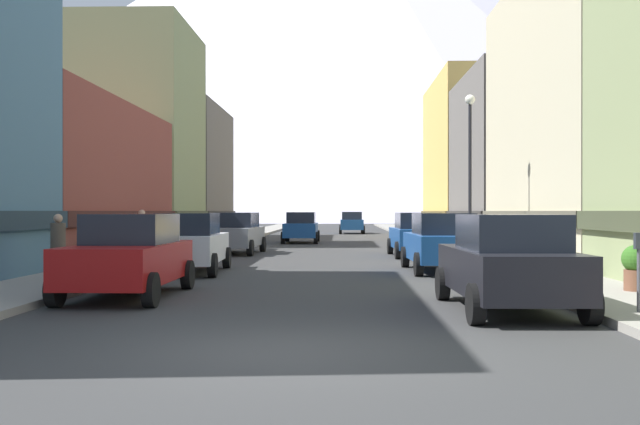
{
  "coord_description": "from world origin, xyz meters",
  "views": [
    {
      "loc": [
        0.75,
        -9.31,
        1.84
      ],
      "look_at": [
        -0.82,
        43.68,
        1.74
      ],
      "focal_mm": 40.48,
      "sensor_mm": 36.0,
      "label": 1
    }
  ],
  "objects_px": {
    "car_left_1": "(189,243)",
    "potted_plant_1": "(636,266)",
    "streetlamp_right": "(470,151)",
    "car_left_0": "(129,255)",
    "car_driving_1": "(301,227)",
    "potted_plant_0": "(98,244)",
    "trash_bin_right": "(559,258)",
    "pedestrian_1": "(142,236)",
    "pedestrian_0": "(460,232)",
    "pedestrian_2": "(58,249)",
    "car_driving_0": "(352,223)",
    "parking_meter_near": "(639,260)",
    "potted_plant_2": "(134,244)",
    "car_left_2": "(236,233)",
    "car_right_2": "(417,234)",
    "car_right_1": "(442,242)",
    "car_right_0": "(508,262)"
  },
  "relations": [
    {
      "from": "car_right_2",
      "to": "pedestrian_1",
      "type": "xyz_separation_m",
      "value": [
        -10.05,
        -4.19,
        0.06
      ]
    },
    {
      "from": "car_right_0",
      "to": "pedestrian_2",
      "type": "bearing_deg",
      "value": 156.89
    },
    {
      "from": "car_left_2",
      "to": "car_right_1",
      "type": "bearing_deg",
      "value": -49.79
    },
    {
      "from": "car_left_2",
      "to": "parking_meter_near",
      "type": "height_order",
      "value": "car_left_2"
    },
    {
      "from": "potted_plant_1",
      "to": "pedestrian_1",
      "type": "bearing_deg",
      "value": 144.18
    },
    {
      "from": "car_left_2",
      "to": "potted_plant_0",
      "type": "relative_size",
      "value": 4.27
    },
    {
      "from": "potted_plant_0",
      "to": "pedestrian_0",
      "type": "bearing_deg",
      "value": 39.18
    },
    {
      "from": "pedestrian_0",
      "to": "potted_plant_2",
      "type": "bearing_deg",
      "value": -152.83
    },
    {
      "from": "streetlamp_right",
      "to": "car_left_0",
      "type": "bearing_deg",
      "value": -130.8
    },
    {
      "from": "pedestrian_0",
      "to": "pedestrian_1",
      "type": "relative_size",
      "value": 0.91
    },
    {
      "from": "potted_plant_0",
      "to": "car_left_2",
      "type": "bearing_deg",
      "value": 68.82
    },
    {
      "from": "car_driving_1",
      "to": "potted_plant_0",
      "type": "relative_size",
      "value": 4.19
    },
    {
      "from": "car_left_1",
      "to": "potted_plant_1",
      "type": "distance_m",
      "value": 12.3
    },
    {
      "from": "car_left_1",
      "to": "car_right_0",
      "type": "xyz_separation_m",
      "value": [
        7.6,
        -8.08,
        0.0
      ]
    },
    {
      "from": "car_right_1",
      "to": "potted_plant_1",
      "type": "distance_m",
      "value": 7.24
    },
    {
      "from": "car_right_0",
      "to": "potted_plant_0",
      "type": "bearing_deg",
      "value": 138.96
    },
    {
      "from": "parking_meter_near",
      "to": "potted_plant_0",
      "type": "height_order",
      "value": "parking_meter_near"
    },
    {
      "from": "car_right_0",
      "to": "trash_bin_right",
      "type": "xyz_separation_m",
      "value": [
        2.55,
        5.37,
        -0.26
      ]
    },
    {
      "from": "car_left_2",
      "to": "car_driving_1",
      "type": "distance_m",
      "value": 11.21
    },
    {
      "from": "car_driving_1",
      "to": "potted_plant_0",
      "type": "distance_m",
      "value": 20.0
    },
    {
      "from": "car_left_2",
      "to": "potted_plant_0",
      "type": "bearing_deg",
      "value": -111.18
    },
    {
      "from": "potted_plant_0",
      "to": "pedestrian_2",
      "type": "bearing_deg",
      "value": -81.65
    },
    {
      "from": "car_right_0",
      "to": "potted_plant_2",
      "type": "bearing_deg",
      "value": 128.87
    },
    {
      "from": "potted_plant_0",
      "to": "streetlamp_right",
      "type": "xyz_separation_m",
      "value": [
        12.35,
        3.21,
        3.2
      ]
    },
    {
      "from": "car_right_2",
      "to": "potted_plant_0",
      "type": "xyz_separation_m",
      "value": [
        -10.8,
        -6.54,
        -0.11
      ]
    },
    {
      "from": "potted_plant_1",
      "to": "car_left_2",
      "type": "bearing_deg",
      "value": 124.89
    },
    {
      "from": "car_left_0",
      "to": "potted_plant_1",
      "type": "relative_size",
      "value": 4.52
    },
    {
      "from": "car_right_0",
      "to": "car_driving_0",
      "type": "height_order",
      "value": "same"
    },
    {
      "from": "pedestrian_0",
      "to": "pedestrian_2",
      "type": "height_order",
      "value": "pedestrian_2"
    },
    {
      "from": "car_right_1",
      "to": "trash_bin_right",
      "type": "bearing_deg",
      "value": -52.39
    },
    {
      "from": "parking_meter_near",
      "to": "streetlamp_right",
      "type": "height_order",
      "value": "streetlamp_right"
    },
    {
      "from": "car_right_1",
      "to": "pedestrian_1",
      "type": "xyz_separation_m",
      "value": [
        -10.05,
        3.07,
        0.06
      ]
    },
    {
      "from": "car_left_1",
      "to": "potted_plant_2",
      "type": "height_order",
      "value": "car_left_1"
    },
    {
      "from": "car_left_2",
      "to": "pedestrian_0",
      "type": "relative_size",
      "value": 2.83
    },
    {
      "from": "car_driving_0",
      "to": "streetlamp_right",
      "type": "height_order",
      "value": "streetlamp_right"
    },
    {
      "from": "car_left_1",
      "to": "potted_plant_2",
      "type": "xyz_separation_m",
      "value": [
        -3.2,
        5.32,
        -0.29
      ]
    },
    {
      "from": "car_driving_0",
      "to": "pedestrian_0",
      "type": "height_order",
      "value": "car_driving_0"
    },
    {
      "from": "car_driving_1",
      "to": "potted_plant_0",
      "type": "xyz_separation_m",
      "value": [
        -5.4,
        -19.26,
        -0.11
      ]
    },
    {
      "from": "potted_plant_1",
      "to": "car_right_1",
      "type": "bearing_deg",
      "value": 116.22
    },
    {
      "from": "car_driving_1",
      "to": "potted_plant_2",
      "type": "relative_size",
      "value": 5.21
    },
    {
      "from": "trash_bin_right",
      "to": "pedestrian_1",
      "type": "xyz_separation_m",
      "value": [
        -12.6,
        6.38,
        0.32
      ]
    },
    {
      "from": "car_left_2",
      "to": "car_right_2",
      "type": "bearing_deg",
      "value": -12.83
    },
    {
      "from": "car_right_1",
      "to": "pedestrian_2",
      "type": "distance_m",
      "value": 10.97
    },
    {
      "from": "pedestrian_0",
      "to": "pedestrian_1",
      "type": "distance_m",
      "value": 15.09
    },
    {
      "from": "parking_meter_near",
      "to": "potted_plant_1",
      "type": "height_order",
      "value": "parking_meter_near"
    },
    {
      "from": "parking_meter_near",
      "to": "pedestrian_0",
      "type": "bearing_deg",
      "value": 88.65
    },
    {
      "from": "car_left_1",
      "to": "pedestrian_1",
      "type": "xyz_separation_m",
      "value": [
        -2.45,
        3.67,
        0.06
      ]
    },
    {
      "from": "parking_meter_near",
      "to": "potted_plant_2",
      "type": "xyz_separation_m",
      "value": [
        -12.75,
        14.43,
        -0.4
      ]
    },
    {
      "from": "trash_bin_right",
      "to": "streetlamp_right",
      "type": "distance_m",
      "value": 8.04
    },
    {
      "from": "pedestrian_0",
      "to": "streetlamp_right",
      "type": "bearing_deg",
      "value": -96.77
    }
  ]
}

